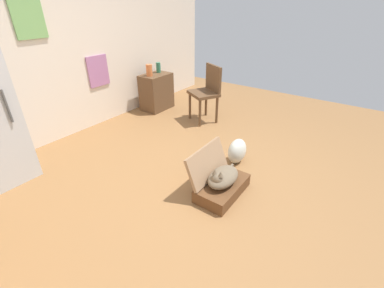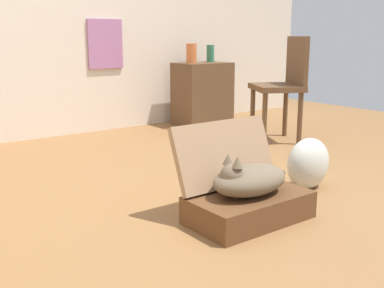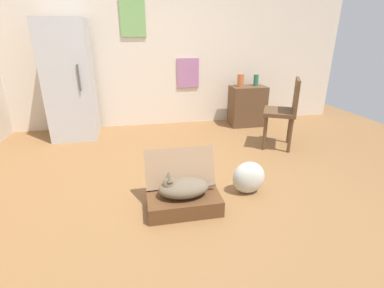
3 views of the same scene
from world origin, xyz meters
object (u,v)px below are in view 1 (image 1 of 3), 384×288
vase_tall (149,70)px  chair (207,91)px  suitcase_base (222,188)px  vase_short (158,67)px  side_table (157,92)px  plastic_bag_white (237,151)px  cat (223,177)px

vase_tall → chair: size_ratio=0.21×
suitcase_base → vase_short: bearing=55.1°
side_table → vase_short: 0.45m
plastic_bag_white → chair: chair is taller
chair → plastic_bag_white: bearing=-12.9°
vase_short → chair: chair is taller
side_table → chair: size_ratio=0.71×
cat → vase_short: bearing=54.9°
side_table → vase_tall: 0.46m
cat → vase_short: size_ratio=2.83×
cat → plastic_bag_white: size_ratio=1.59×
cat → vase_tall: bearing=59.5°
plastic_bag_white → vase_tall: vase_tall is taller
vase_tall → chair: 1.14m
cat → side_table: 2.77m
chair → cat: bearing=-24.4°
vase_tall → vase_short: (0.29, 0.04, -0.01)m
side_table → chair: chair is taller
cat → chair: (1.61, 1.24, 0.31)m
plastic_bag_white → vase_tall: 2.35m
plastic_bag_white → vase_tall: size_ratio=1.61×
suitcase_base → side_table: bearing=57.0°
cat → chair: 2.05m
plastic_bag_white → vase_short: bearing=66.0°
suitcase_base → cat: cat is taller
plastic_bag_white → side_table: 2.31m
vase_short → chair: size_ratio=0.19×
side_table → plastic_bag_white: bearing=-111.2°
side_table → chair: bearing=-85.2°
cat → vase_tall: 2.75m
chair → suitcase_base: bearing=-24.2°
side_table → suitcase_base: bearing=-123.0°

